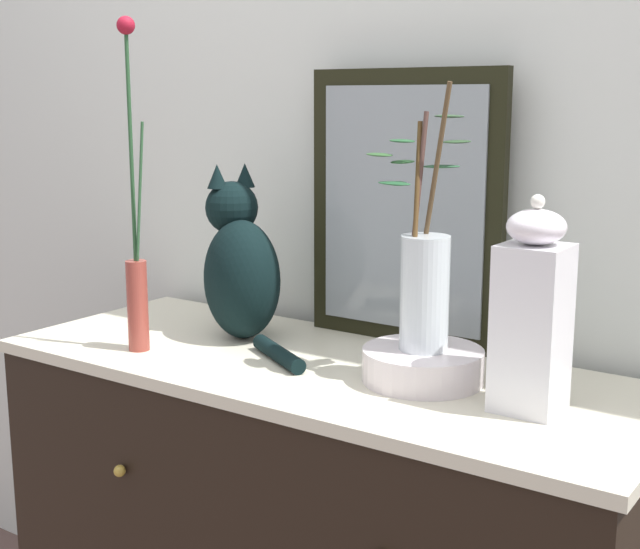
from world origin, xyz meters
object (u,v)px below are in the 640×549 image
at_px(vase_slim_green, 136,266).
at_px(vase_glass_clear, 424,281).
at_px(bowl_porcelain, 423,365).
at_px(cat_sitting, 241,268).
at_px(mirror_leaning, 404,208).
at_px(jar_lidded_porcelain, 532,314).

relative_size(vase_slim_green, vase_glass_clear, 1.39).
xyz_separation_m(vase_slim_green, bowl_porcelain, (0.59, 0.15, -0.15)).
bearing_deg(bowl_porcelain, cat_sitting, 173.95).
bearing_deg(mirror_leaning, cat_sitting, -150.75).
bearing_deg(vase_glass_clear, vase_slim_green, -165.38).
bearing_deg(vase_slim_green, cat_sitting, 61.32).
bearing_deg(mirror_leaning, vase_glass_clear, -52.93).
bearing_deg(cat_sitting, vase_slim_green, -118.68).
bearing_deg(mirror_leaning, jar_lidded_porcelain, -33.25).
height_order(vase_slim_green, bowl_porcelain, vase_slim_green).
bearing_deg(mirror_leaning, bowl_porcelain, -52.66).
bearing_deg(bowl_porcelain, vase_slim_green, -165.51).
bearing_deg(cat_sitting, mirror_leaning, 29.25).
bearing_deg(cat_sitting, bowl_porcelain, -6.05).
relative_size(mirror_leaning, bowl_porcelain, 2.56).
bearing_deg(vase_glass_clear, cat_sitting, 174.02).
relative_size(mirror_leaning, jar_lidded_porcelain, 1.58).
bearing_deg(vase_slim_green, vase_glass_clear, 14.62).
height_order(mirror_leaning, vase_slim_green, vase_slim_green).
height_order(vase_slim_green, jar_lidded_porcelain, vase_slim_green).
distance_m(vase_slim_green, bowl_porcelain, 0.62).
distance_m(bowl_porcelain, jar_lidded_porcelain, 0.26).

